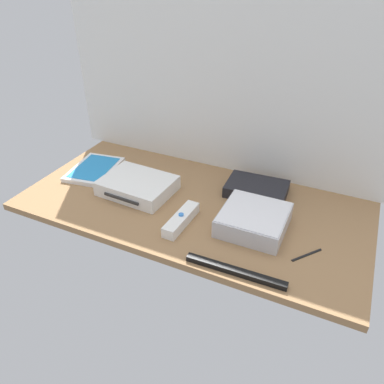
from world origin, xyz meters
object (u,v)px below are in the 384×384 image
(remote_wand, at_px, (181,220))
(sensor_bar, at_px, (235,271))
(stylus_pen, at_px, (307,254))
(network_router, at_px, (257,189))
(game_case, at_px, (94,169))
(game_console, at_px, (138,186))
(mini_computer, at_px, (254,220))

(remote_wand, xyz_separation_m, sensor_bar, (0.20, -0.11, -0.01))
(sensor_bar, distance_m, stylus_pen, 0.19)
(network_router, height_order, sensor_bar, network_router)
(game_case, height_order, remote_wand, remote_wand)
(network_router, relative_size, stylus_pen, 2.07)
(stylus_pen, bearing_deg, sensor_bar, -135.97)
(game_console, xyz_separation_m, sensor_bar, (0.39, -0.20, -0.01))
(mini_computer, xyz_separation_m, network_router, (-0.04, 0.17, -0.01))
(game_console, height_order, stylus_pen, game_console)
(mini_computer, bearing_deg, stylus_pen, -17.98)
(mini_computer, relative_size, sensor_bar, 0.71)
(remote_wand, bearing_deg, stylus_pen, 5.52)
(remote_wand, height_order, sensor_bar, remote_wand)
(game_console, relative_size, stylus_pen, 2.41)
(remote_wand, bearing_deg, game_case, 163.24)
(mini_computer, distance_m, network_router, 0.17)
(game_case, distance_m, remote_wand, 0.42)
(remote_wand, bearing_deg, network_router, 61.59)
(game_case, xyz_separation_m, stylus_pen, (0.72, -0.12, -0.00))
(sensor_bar, bearing_deg, game_console, 151.27)
(game_case, relative_size, sensor_bar, 0.87)
(stylus_pen, bearing_deg, game_case, 170.95)
(game_case, xyz_separation_m, network_router, (0.53, 0.10, 0.01))
(remote_wand, distance_m, sensor_bar, 0.23)
(game_console, distance_m, mini_computer, 0.37)
(game_console, relative_size, remote_wand, 1.45)
(network_router, distance_m, sensor_bar, 0.35)
(mini_computer, xyz_separation_m, stylus_pen, (0.15, -0.05, -0.02))
(game_console, bearing_deg, mini_computer, -0.45)
(mini_computer, height_order, sensor_bar, mini_computer)
(mini_computer, relative_size, stylus_pen, 1.91)
(remote_wand, bearing_deg, sensor_bar, -27.80)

